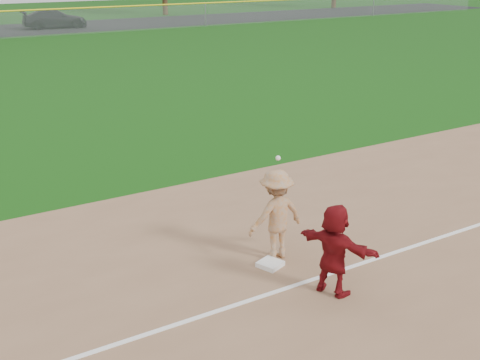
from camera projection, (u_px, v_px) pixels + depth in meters
ground at (280, 265)px, 11.68m from camera, size 160.00×160.00×0.00m
foul_line at (305, 282)px, 11.03m from camera, size 60.00×0.10×0.01m
first_base at (270, 264)px, 11.59m from camera, size 0.53×0.53×0.09m
base_runner at (334, 250)px, 10.43m from camera, size 0.98×1.62×1.67m
car_right at (54, 19)px, 51.74m from camera, size 5.60×2.75×1.57m
first_base_play at (276, 215)px, 11.66m from camera, size 1.18×0.68×2.20m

